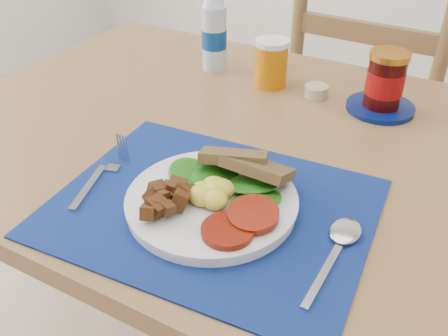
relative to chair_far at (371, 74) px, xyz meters
The scene contains 10 objects.
table 0.72m from the chair_far, 90.85° to the right, with size 1.40×0.90×0.75m.
chair_far is the anchor object (origin of this frame).
placemat 0.96m from the chair_far, 91.14° to the right, with size 0.49×0.39×0.00m, color #041232.
breakfast_plate 0.97m from the chair_far, 91.46° to the right, with size 0.27×0.27×0.06m.
fork 1.00m from the chair_far, 103.06° to the right, with size 0.05×0.18×0.00m.
spoon 0.97m from the chair_far, 78.78° to the right, with size 0.05×0.19×0.01m.
water_bottle 0.59m from the chair_far, 122.35° to the right, with size 0.06×0.06×0.21m.
juice_glass 0.53m from the chair_far, 105.00° to the right, with size 0.07×0.07×0.10m, color #BA6304.
ramekin 0.51m from the chair_far, 91.71° to the right, with size 0.05×0.05×0.03m, color tan.
jam_on_saucer 0.53m from the chair_far, 75.14° to the right, with size 0.14×0.14×0.13m.
Camera 1 is at (0.31, -0.56, 1.25)m, focal length 40.00 mm.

